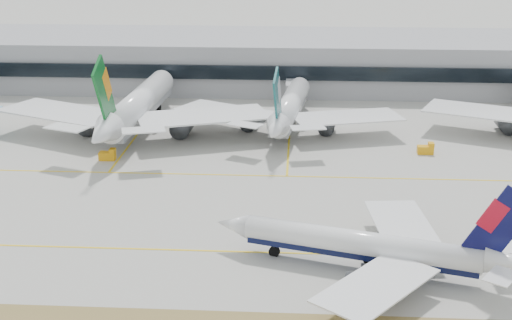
# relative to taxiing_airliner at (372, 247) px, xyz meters

# --- Properties ---
(ground) EXTENTS (3000.00, 3000.00, 0.00)m
(ground) POSITION_rel_taxiing_airliner_xyz_m (-26.23, 10.27, -3.94)
(ground) COLOR #9A9890
(ground) RESTS_ON ground
(taxiing_airliner) EXTENTS (47.56, 40.50, 16.32)m
(taxiing_airliner) POSITION_rel_taxiing_airliner_xyz_m (0.00, 0.00, 0.00)
(taxiing_airliner) COLOR white
(taxiing_airliner) RESTS_ON ground
(widebody_eva) EXTENTS (67.48, 66.02, 24.07)m
(widebody_eva) POSITION_rel_taxiing_airliner_xyz_m (-50.29, 69.00, 2.46)
(widebody_eva) COLOR white
(widebody_eva) RESTS_ON ground
(widebody_cathay) EXTENTS (56.45, 55.59, 20.25)m
(widebody_cathay) POSITION_rel_taxiing_airliner_xyz_m (-13.51, 73.70, 1.45)
(widebody_cathay) COLOR white
(widebody_cathay) RESTS_ON ground
(terminal) EXTENTS (280.00, 43.10, 15.00)m
(terminal) POSITION_rel_taxiing_airliner_xyz_m (-26.23, 125.11, 3.57)
(terminal) COLOR gray
(terminal) RESTS_ON ground
(gse_b) EXTENTS (3.55, 2.00, 2.60)m
(gse_b) POSITION_rel_taxiing_airliner_xyz_m (-52.31, 48.25, -2.89)
(gse_b) COLOR orange
(gse_b) RESTS_ON ground
(gse_c) EXTENTS (3.55, 2.00, 2.60)m
(gse_c) POSITION_rel_taxiing_airliner_xyz_m (17.43, 56.72, -2.89)
(gse_c) COLOR orange
(gse_c) RESTS_ON ground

